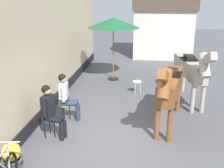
% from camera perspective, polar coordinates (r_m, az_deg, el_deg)
% --- Properties ---
extents(ground_plane, '(40.00, 40.00, 0.00)m').
position_cam_1_polar(ground_plane, '(9.71, 3.71, -2.61)').
color(ground_plane, '#56565B').
extents(pub_facade_wall, '(0.34, 14.00, 3.40)m').
position_cam_1_polar(pub_facade_wall, '(8.38, -14.50, 4.41)').
color(pub_facade_wall, '#CCB793').
rests_on(pub_facade_wall, ground_plane).
extents(distant_cottage, '(3.40, 2.60, 3.50)m').
position_cam_1_polar(distant_cottage, '(15.96, 10.68, 12.14)').
color(distant_cottage, silver).
rests_on(distant_cottage, ground_plane).
extents(seated_visitor_near, '(0.61, 0.48, 1.39)m').
position_cam_1_polar(seated_visitor_near, '(6.92, -12.80, -5.12)').
color(seated_visitor_near, '#194C99').
rests_on(seated_visitor_near, ground_plane).
extents(seated_visitor_far, '(0.61, 0.49, 1.39)m').
position_cam_1_polar(seated_visitor_far, '(7.78, -9.63, -2.21)').
color(seated_visitor_far, gold).
rests_on(seated_visitor_far, ground_plane).
extents(saddled_horse_near, '(0.89, 2.96, 2.06)m').
position_cam_1_polar(saddled_horse_near, '(7.34, 12.08, -0.48)').
color(saddled_horse_near, brown).
rests_on(saddled_horse_near, ground_plane).
extents(saddled_horse_far, '(0.83, 2.97, 2.06)m').
position_cam_1_polar(saddled_horse_far, '(9.19, 16.24, 3.05)').
color(saddled_horse_far, '#B2A899').
rests_on(saddled_horse_far, ground_plane).
extents(flower_planter_near, '(0.43, 0.43, 0.64)m').
position_cam_1_polar(flower_planter_near, '(6.09, -20.36, -14.09)').
color(flower_planter_near, '#4C4C51').
rests_on(flower_planter_near, ground_plane).
extents(cafe_parasol, '(2.10, 2.10, 2.58)m').
position_cam_1_polar(cafe_parasol, '(11.09, 0.29, 12.68)').
color(cafe_parasol, black).
rests_on(cafe_parasol, ground_plane).
extents(spare_stool_white, '(0.32, 0.32, 0.46)m').
position_cam_1_polar(spare_stool_white, '(9.91, 5.29, 0.26)').
color(spare_stool_white, white).
rests_on(spare_stool_white, ground_plane).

